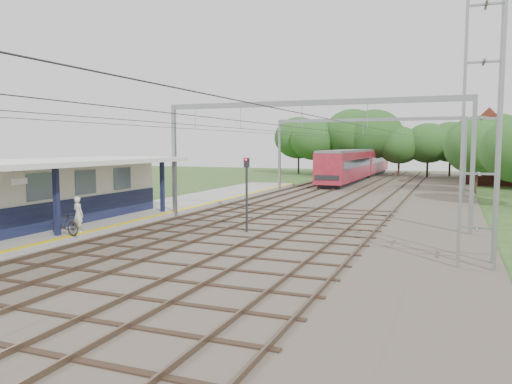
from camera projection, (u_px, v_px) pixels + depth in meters
The scene contains 15 objects.
ground at pixel (64, 292), 15.51m from camera, with size 160.00×160.00×0.00m, color #2D4C1E.
ballast_bed at pixel (361, 199), 41.78m from camera, with size 18.00×90.00×0.10m, color #473D33.
platform at pixel (132, 215), 31.20m from camera, with size 5.00×52.00×0.35m, color gray.
yellow_stripe at pixel (163, 214), 30.36m from camera, with size 0.45×52.00×0.01m, color yellow.
station_building at pixel (25, 195), 25.06m from camera, with size 3.41×18.00×3.40m.
canopy at pixel (24, 164), 23.57m from camera, with size 6.40×20.00×3.44m.
rail_tracks at pixel (332, 196), 42.69m from camera, with size 11.80×88.00×0.15m.
catenary_system at pixel (343, 132), 37.13m from camera, with size 17.22×88.00×7.00m.
lattice_pylon at pixel (482, 104), 17.92m from camera, with size 1.30×1.30×12.00m.
tree_band at pixel (396, 142), 66.47m from camera, with size 31.72×30.88×8.82m.
house_far at pixel (500, 156), 57.41m from camera, with size 8.00×6.12×8.66m.
person at pixel (78, 214), 23.98m from camera, with size 0.63×0.42×1.74m, color silver.
bicycle at pixel (64, 224), 23.15m from camera, with size 0.52×1.83×1.10m, color black.
train at pixel (360, 163), 66.04m from camera, with size 2.94×36.55×3.86m.
signal_post at pixel (247, 188), 25.40m from camera, with size 0.28×0.25×3.90m.
Camera 1 is at (11.15, -11.87, 4.56)m, focal length 35.00 mm.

